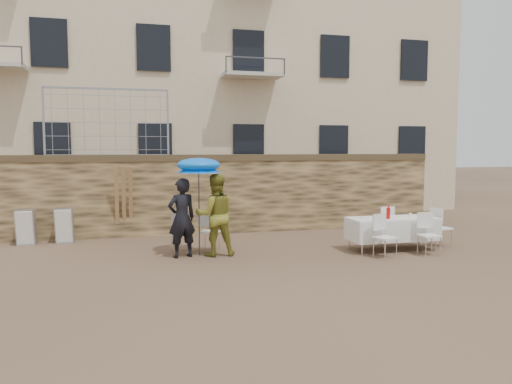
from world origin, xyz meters
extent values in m
plane|color=brown|center=(0.00, 0.00, 0.00)|extent=(80.00, 80.00, 0.00)
cube|color=brown|center=(0.00, 5.00, 1.10)|extent=(13.00, 0.50, 2.20)
cube|color=#C4B08E|center=(0.00, 12.00, 7.50)|extent=(20.00, 8.00, 15.00)
imported|color=black|center=(-1.36, 1.95, 0.88)|extent=(0.74, 0.59, 1.76)
imported|color=#A7A433|center=(-0.61, 1.95, 0.92)|extent=(0.90, 0.70, 1.85)
cylinder|color=#3F3F44|center=(-0.96, 2.05, 0.94)|extent=(0.03, 0.03, 1.88)
cone|color=blue|center=(-0.96, 2.05, 1.99)|extent=(1.02, 1.02, 0.22)
cube|color=silver|center=(3.58, 1.53, 0.75)|extent=(2.10, 0.85, 0.05)
cylinder|color=silver|center=(2.63, 1.18, 0.37)|extent=(0.04, 0.04, 0.74)
cylinder|color=silver|center=(4.53, 1.18, 0.37)|extent=(0.04, 0.04, 0.74)
cylinder|color=silver|center=(2.63, 1.87, 0.37)|extent=(0.04, 0.04, 0.74)
cylinder|color=silver|center=(4.53, 1.87, 0.37)|extent=(0.04, 0.04, 0.74)
cylinder|color=red|center=(3.38, 1.38, 0.91)|extent=(0.09, 0.09, 0.26)
camera|label=1|loc=(-2.47, -9.05, 2.43)|focal=35.00mm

